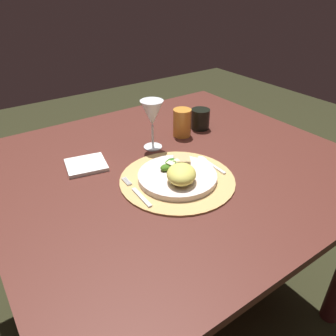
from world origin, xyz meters
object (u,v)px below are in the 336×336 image
Objects in this scene: napkin at (86,165)px; wine_glass at (153,114)px; spoon at (207,162)px; amber_tumbler at (182,123)px; dark_tumbler at (200,119)px; fork at (137,193)px; dining_table at (173,193)px; dinner_plate at (177,176)px.

wine_glass is (0.26, -0.01, 0.12)m from napkin.
spoon is 1.26× the size of amber_tumbler.
spoon is at bearing -125.13° from dark_tumbler.
fork is 0.24m from napkin.
amber_tumbler is 0.10m from dark_tumbler.
wine_glass is 0.17m from amber_tumbler.
amber_tumbler is at bearing 73.82° from spoon.
amber_tumbler is 1.32× the size of dark_tumbler.
dining_table is at bearing -134.87° from amber_tumbler.
fork reaches higher than dining_table.
wine_glass reaches higher than napkin.
dining_table is 8.68× the size of spoon.
napkin is at bearing -178.38° from amber_tumbler.
napkin reaches higher than dining_table.
dining_table is at bearing -147.23° from dark_tumbler.
wine_glass is at bearing 88.72° from dining_table.
fork is 1.26× the size of spoon.
dining_table is 6.56× the size of wine_glass.
dinner_plate is at bearing -50.61° from napkin.
dinner_plate is 0.14m from spoon.
napkin is at bearing 103.49° from fork.
dark_tumbler is at bearing 32.77° from dining_table.
wine_glass is at bearing -2.31° from napkin.
fork is at bearing -153.39° from dining_table.
dinner_plate is 1.36× the size of wine_glass.
dinner_plate is 2.98× the size of dark_tumbler.
spoon reaches higher than fork.
wine_glass is at bearing 48.49° from fork.
fork is at bearing -144.35° from amber_tumbler.
dinner_plate is 1.43× the size of fork.
dark_tumbler is (0.25, 0.03, -0.09)m from wine_glass.
amber_tumbler reaches higher than fork.
spoon is 0.76× the size of wine_glass.
dining_table is at bearing 26.61° from fork.
spoon is at bearing -32.51° from napkin.
wine_glass reaches higher than amber_tumbler.
fork is 0.43m from amber_tumbler.
dining_table is at bearing 60.35° from dinner_plate.
amber_tumbler is at bearing -173.27° from dark_tumbler.
amber_tumbler reaches higher than dining_table.
spoon is (0.28, 0.02, 0.00)m from fork.
napkin is (-0.26, 0.14, 0.14)m from dining_table.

